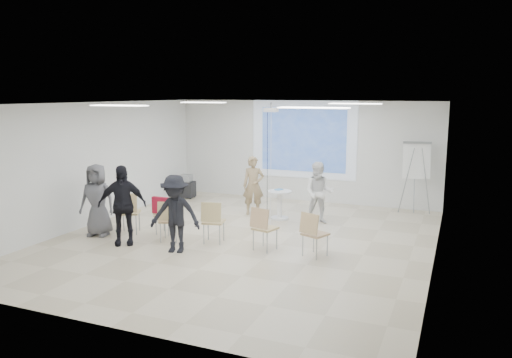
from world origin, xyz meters
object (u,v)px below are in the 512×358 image
at_px(audience_left, 122,199).
at_px(chair_far_left, 128,210).
at_px(flipchart_easel, 417,161).
at_px(chair_left_mid, 164,213).
at_px(laptop, 171,219).
at_px(chair_left_inner, 169,218).
at_px(chair_right_inner, 263,225).
at_px(av_cart, 186,187).
at_px(chair_center, 213,219).
at_px(audience_mid, 175,209).
at_px(pedestal_table, 280,203).
at_px(player_left, 253,182).
at_px(audience_outer, 97,196).
at_px(player_right, 319,189).
at_px(chair_right_far, 313,231).

bearing_deg(audience_left, chair_far_left, 87.70).
relative_size(audience_left, flipchart_easel, 1.01).
distance_m(chair_left_mid, laptop, 0.52).
bearing_deg(chair_left_inner, chair_far_left, 155.34).
relative_size(chair_right_inner, av_cart, 1.27).
height_order(chair_center, chair_right_inner, chair_center).
height_order(audience_left, audience_mid, audience_left).
bearing_deg(pedestal_table, player_left, 163.59).
relative_size(player_left, audience_left, 0.90).
relative_size(chair_left_mid, chair_left_inner, 0.96).
height_order(chair_left_mid, chair_center, chair_center).
bearing_deg(flipchart_easel, pedestal_table, -159.96).
distance_m(pedestal_table, audience_outer, 4.49).
bearing_deg(pedestal_table, chair_center, -103.52).
relative_size(chair_far_left, chair_right_inner, 1.05).
bearing_deg(audience_left, audience_outer, 129.86).
relative_size(player_left, chair_right_inner, 1.92).
bearing_deg(chair_center, player_right, 45.20).
xyz_separation_m(audience_left, audience_outer, (-0.95, 0.35, -0.06)).
relative_size(chair_left_mid, chair_right_inner, 0.95).
xyz_separation_m(chair_far_left, av_cart, (-0.83, 4.02, -0.24)).
relative_size(pedestal_table, audience_left, 0.40).
relative_size(pedestal_table, av_cart, 1.08).
height_order(pedestal_table, player_left, player_left).
distance_m(laptop, audience_left, 1.13).
height_order(player_left, chair_center, player_left).
xyz_separation_m(laptop, av_cart, (-2.00, 4.11, -0.16)).
distance_m(chair_center, flipchart_easel, 5.93).
xyz_separation_m(player_left, chair_right_far, (2.46, -2.85, -0.35)).
relative_size(audience_mid, av_cart, 2.49).
xyz_separation_m(chair_center, audience_outer, (-2.72, -0.41, 0.37)).
height_order(player_right, chair_left_inner, player_right).
xyz_separation_m(chair_far_left, audience_outer, (-0.58, -0.35, 0.35)).
bearing_deg(audience_outer, player_left, 38.38).
bearing_deg(flipchart_easel, chair_center, -141.62).
xyz_separation_m(chair_right_inner, flipchart_easel, (2.58, 4.55, 0.89)).
distance_m(chair_right_inner, av_cart, 5.77).
relative_size(player_left, audience_mid, 0.98).
xyz_separation_m(chair_left_inner, audience_left, (-0.83, -0.51, 0.44)).
bearing_deg(chair_center, audience_mid, -131.29).
xyz_separation_m(chair_center, chair_right_far, (2.24, -0.05, -0.01)).
height_order(player_right, chair_left_mid, player_right).
relative_size(chair_left_inner, chair_right_inner, 1.00).
distance_m(player_right, chair_center, 3.07).
height_order(chair_far_left, audience_mid, audience_mid).
bearing_deg(av_cart, player_left, -27.51).
xyz_separation_m(player_left, flipchart_easel, (3.99, 1.70, 0.55)).
distance_m(chair_left_mid, audience_left, 1.14).
relative_size(laptop, flipchart_easel, 0.17).
height_order(audience_mid, av_cart, audience_mid).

